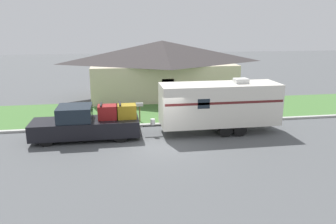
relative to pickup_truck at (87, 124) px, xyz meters
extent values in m
plane|color=#515456|center=(4.16, -1.84, -0.91)|extent=(120.00, 120.00, 0.00)
cube|color=#ADADA8|center=(4.16, 1.91, -0.84)|extent=(80.00, 0.30, 0.14)
cube|color=#477538|center=(4.16, 5.56, -0.90)|extent=(80.00, 7.00, 0.03)
cube|color=beige|center=(5.96, 11.07, 0.62)|extent=(12.46, 6.72, 3.06)
pyramid|color=#3D3838|center=(5.96, 11.07, 3.13)|extent=(13.45, 7.25, 1.96)
cube|color=#4C3828|center=(5.96, 7.74, 0.14)|extent=(1.00, 0.06, 2.10)
cylinder|color=black|center=(-2.13, -0.84, -0.48)|extent=(0.87, 0.28, 0.87)
cylinder|color=black|center=(-2.13, 0.84, -0.48)|extent=(0.87, 0.28, 0.87)
cylinder|color=black|center=(1.86, -0.84, -0.48)|extent=(0.87, 0.28, 0.87)
cylinder|color=black|center=(1.86, 0.84, -0.48)|extent=(0.87, 0.28, 0.87)
cube|color=black|center=(-1.28, 0.00, -0.22)|extent=(3.62, 2.05, 0.90)
cube|color=#19232D|center=(-0.63, 0.00, 0.65)|extent=(1.88, 1.88, 0.83)
cube|color=black|center=(1.73, 0.00, -0.22)|extent=(2.42, 2.05, 0.90)
cube|color=#333333|center=(3.00, 0.00, -0.55)|extent=(0.12, 1.84, 0.20)
cube|color=maroon|center=(1.20, 0.00, 0.63)|extent=(1.11, 0.86, 0.80)
cube|color=black|center=(0.85, 0.00, 1.11)|extent=(0.10, 0.95, 0.08)
cube|color=olive|center=(2.27, 0.00, 0.63)|extent=(1.11, 0.86, 0.80)
cube|color=black|center=(1.91, 0.00, 1.11)|extent=(0.10, 0.95, 0.08)
cylinder|color=black|center=(7.98, -0.97, -0.51)|extent=(0.80, 0.22, 0.80)
cylinder|color=black|center=(7.98, 0.97, -0.51)|extent=(0.80, 0.22, 0.80)
cylinder|color=black|center=(8.86, -0.97, -0.51)|extent=(0.80, 0.22, 0.80)
cylinder|color=black|center=(8.86, 0.97, -0.51)|extent=(0.80, 0.22, 0.80)
cube|color=silver|center=(7.85, 0.00, 0.87)|extent=(7.14, 2.23, 2.45)
cube|color=#5B1E1E|center=(7.85, -1.12, 1.18)|extent=(7.00, 0.01, 0.14)
cube|color=#383838|center=(3.73, 0.00, -0.30)|extent=(1.08, 0.12, 0.10)
cylinder|color=silver|center=(3.79, 0.00, -0.07)|extent=(0.28, 0.28, 0.36)
cube|color=silver|center=(9.13, 0.00, 2.24)|extent=(0.80, 0.68, 0.28)
cube|color=#19232D|center=(6.56, -1.12, 1.18)|extent=(0.70, 0.01, 0.56)
cylinder|color=brown|center=(3.24, 2.96, -0.37)|extent=(0.09, 0.09, 1.09)
cube|color=#B2B2B2|center=(3.24, 2.96, 0.29)|extent=(0.48, 0.20, 0.22)
camera|label=1|loc=(1.70, -18.42, 5.50)|focal=35.00mm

